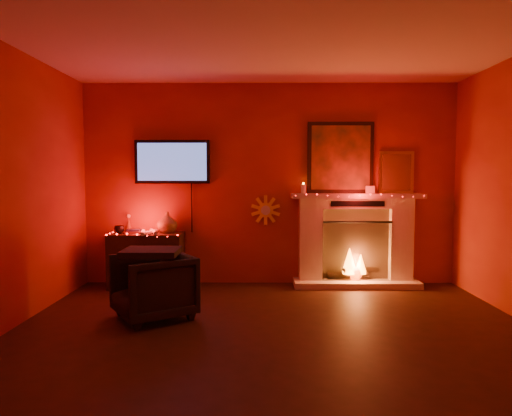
{
  "coord_description": "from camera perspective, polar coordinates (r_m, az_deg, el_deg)",
  "views": [
    {
      "loc": [
        -0.14,
        -3.67,
        1.46
      ],
      "look_at": [
        -0.17,
        1.7,
        1.08
      ],
      "focal_mm": 32.0,
      "sensor_mm": 36.0,
      "label": 1
    }
  ],
  "objects": [
    {
      "name": "fireplace",
      "position": [
        6.23,
        12.24,
        -2.86
      ],
      "size": [
        1.72,
        0.4,
        2.18
      ],
      "color": "beige",
      "rests_on": "floor"
    },
    {
      "name": "console_table",
      "position": [
        6.2,
        -13.37,
        -5.99
      ],
      "size": [
        0.94,
        0.54,
        0.99
      ],
      "color": "black",
      "rests_on": "floor"
    },
    {
      "name": "sunburst_clock",
      "position": [
        6.16,
        1.21,
        -0.27
      ],
      "size": [
        0.4,
        0.03,
        0.4
      ],
      "color": "yellow",
      "rests_on": "room"
    },
    {
      "name": "armchair",
      "position": [
        4.85,
        -12.75,
        -9.52
      ],
      "size": [
        1.0,
        1.0,
        0.67
      ],
      "primitive_type": "imported",
      "rotation": [
        0.0,
        0.0,
        -0.99
      ],
      "color": "black",
      "rests_on": "floor"
    },
    {
      "name": "room",
      "position": [
        3.67,
        2.54,
        2.3
      ],
      "size": [
        5.0,
        5.0,
        5.0
      ],
      "color": "black",
      "rests_on": "ground"
    },
    {
      "name": "tv",
      "position": [
        6.23,
        -10.4,
        5.67
      ],
      "size": [
        1.0,
        0.07,
        1.24
      ],
      "color": "black",
      "rests_on": "room"
    }
  ]
}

